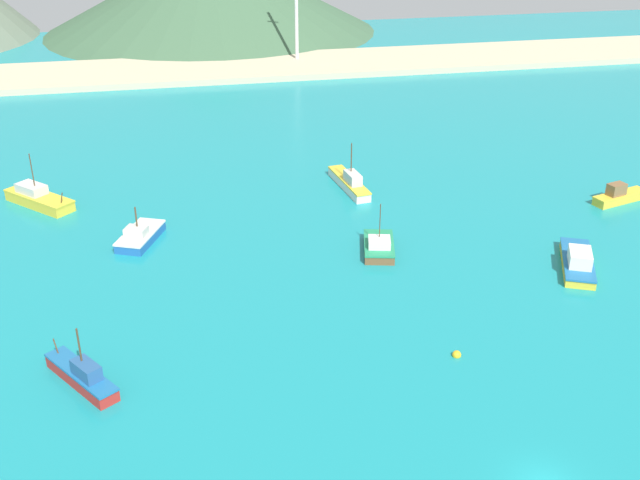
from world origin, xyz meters
name	(u,v)px	position (x,y,z in m)	size (l,w,h in m)	color
ground	(413,279)	(0.00, 30.00, -0.25)	(260.00, 280.00, 0.50)	teal
fishing_boat_3	(82,375)	(-32.15, 18.03, 0.89)	(6.45, 8.15, 5.57)	red
fishing_boat_4	(350,182)	(-0.96, 54.51, 0.90)	(3.44, 11.01, 6.45)	silver
fishing_boat_5	(578,261)	(17.59, 28.40, 0.86)	(6.81, 10.25, 2.52)	gold
fishing_boat_6	(38,198)	(-40.40, 57.05, 0.96)	(9.27, 9.42, 6.76)	gold
fishing_boat_7	(619,196)	(31.42, 43.60, 0.86)	(8.09, 4.06, 2.62)	gold
fishing_boat_8	(140,236)	(-27.82, 44.02, 0.74)	(5.82, 7.98, 4.45)	#1E5BA8
fishing_boat_9	(379,246)	(-1.99, 36.24, 0.73)	(4.71, 7.27, 5.87)	brown
buoy_2	(457,355)	(-0.58, 15.75, 0.14)	(0.79, 0.79, 0.79)	gold
beach_strip	(281,66)	(0.00, 120.67, 0.60)	(247.00, 21.31, 1.20)	#C6B793
radio_tower	(296,0)	(4.04, 123.93, 13.21)	(2.59, 2.07, 25.91)	silver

